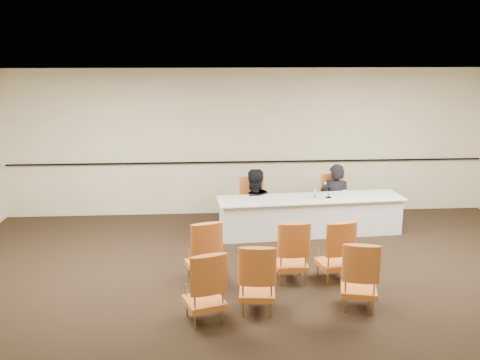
# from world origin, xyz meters

# --- Properties ---
(floor) EXTENTS (10.00, 10.00, 0.00)m
(floor) POSITION_xyz_m (0.00, 0.00, 0.00)
(floor) COLOR black
(floor) RESTS_ON ground
(ceiling) EXTENTS (10.00, 10.00, 0.00)m
(ceiling) POSITION_xyz_m (0.00, 0.00, 3.00)
(ceiling) COLOR silver
(ceiling) RESTS_ON ground
(wall_back) EXTENTS (10.00, 0.04, 3.00)m
(wall_back) POSITION_xyz_m (0.00, 4.00, 1.50)
(wall_back) COLOR beige
(wall_back) RESTS_ON ground
(wall_rail) EXTENTS (9.80, 0.04, 0.03)m
(wall_rail) POSITION_xyz_m (0.00, 3.96, 1.10)
(wall_rail) COLOR black
(wall_rail) RESTS_ON wall_back
(panel_table) EXTENTS (3.50, 1.07, 0.69)m
(panel_table) POSITION_xyz_m (1.02, 2.60, 0.34)
(panel_table) COLOR silver
(panel_table) RESTS_ON ground
(panelist_main) EXTENTS (0.66, 0.50, 1.62)m
(panelist_main) POSITION_xyz_m (1.63, 3.17, 0.39)
(panelist_main) COLOR black
(panelist_main) RESTS_ON ground
(panelist_main_chair) EXTENTS (0.54, 0.54, 0.95)m
(panelist_main_chair) POSITION_xyz_m (1.63, 3.17, 0.47)
(panelist_main_chair) COLOR #BC6521
(panelist_main_chair) RESTS_ON ground
(panelist_second) EXTENTS (0.95, 0.83, 1.67)m
(panelist_second) POSITION_xyz_m (-0.00, 3.05, 0.31)
(panelist_second) COLOR black
(panelist_second) RESTS_ON ground
(panelist_second_chair) EXTENTS (0.54, 0.54, 0.95)m
(panelist_second_chair) POSITION_xyz_m (-0.00, 3.05, 0.47)
(panelist_second_chair) COLOR #BC6521
(panelist_second_chair) RESTS_ON ground
(papers) EXTENTS (0.32, 0.25, 0.00)m
(papers) POSITION_xyz_m (1.49, 2.64, 0.69)
(papers) COLOR white
(papers) RESTS_ON panel_table
(microphone) EXTENTS (0.14, 0.22, 0.28)m
(microphone) POSITION_xyz_m (1.35, 2.56, 0.83)
(microphone) COLOR black
(microphone) RESTS_ON panel_table
(water_bottle) EXTENTS (0.07, 0.07, 0.20)m
(water_bottle) POSITION_xyz_m (1.08, 2.52, 0.79)
(water_bottle) COLOR teal
(water_bottle) RESTS_ON panel_table
(drinking_glass) EXTENTS (0.08, 0.08, 0.10)m
(drinking_glass) POSITION_xyz_m (1.25, 2.57, 0.74)
(drinking_glass) COLOR silver
(drinking_glass) RESTS_ON panel_table
(coffee_cup) EXTENTS (0.10, 0.10, 0.14)m
(coffee_cup) POSITION_xyz_m (1.64, 2.54, 0.76)
(coffee_cup) COLOR white
(coffee_cup) RESTS_ON panel_table
(aud_chair_front_left) EXTENTS (0.62, 0.62, 0.95)m
(aud_chair_front_left) POSITION_xyz_m (-0.96, 0.62, 0.47)
(aud_chair_front_left) COLOR #BC6521
(aud_chair_front_left) RESTS_ON ground
(aud_chair_front_mid) EXTENTS (0.51, 0.51, 0.95)m
(aud_chair_front_mid) POSITION_xyz_m (0.33, 0.54, 0.47)
(aud_chair_front_mid) COLOR #BC6521
(aud_chair_front_mid) RESTS_ON ground
(aud_chair_front_right) EXTENTS (0.59, 0.59, 0.95)m
(aud_chair_front_right) POSITION_xyz_m (0.98, 0.53, 0.47)
(aud_chair_front_right) COLOR #BC6521
(aud_chair_front_right) RESTS_ON ground
(aud_chair_back_left) EXTENTS (0.63, 0.63, 0.95)m
(aud_chair_back_left) POSITION_xyz_m (-0.96, -0.59, 0.47)
(aud_chair_back_left) COLOR #BC6521
(aud_chair_back_left) RESTS_ON ground
(aud_chair_back_mid) EXTENTS (0.55, 0.55, 0.95)m
(aud_chair_back_mid) POSITION_xyz_m (-0.27, -0.38, 0.47)
(aud_chair_back_mid) COLOR #BC6521
(aud_chair_back_mid) RESTS_ON ground
(aud_chair_back_right) EXTENTS (0.60, 0.60, 0.95)m
(aud_chair_back_right) POSITION_xyz_m (1.09, -0.38, 0.47)
(aud_chair_back_right) COLOR #BC6521
(aud_chair_back_right) RESTS_ON ground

